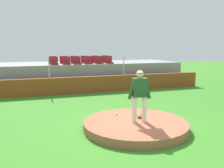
# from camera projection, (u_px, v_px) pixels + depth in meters

# --- Properties ---
(ground_plane) EXTENTS (60.00, 60.00, 0.00)m
(ground_plane) POSITION_uv_depth(u_px,v_px,m) (135.00, 129.00, 8.10)
(ground_plane) COLOR #398324
(pitchers_mound) EXTENTS (3.45, 3.45, 0.26)m
(pitchers_mound) POSITION_uv_depth(u_px,v_px,m) (135.00, 125.00, 8.08)
(pitchers_mound) COLOR #A45F43
(pitchers_mound) RESTS_ON ground_plane
(pitcher) EXTENTS (0.79, 0.32, 1.73)m
(pitcher) POSITION_uv_depth(u_px,v_px,m) (140.00, 92.00, 7.85)
(pitcher) COLOR silver
(pitcher) RESTS_ON pitchers_mound
(baseball) EXTENTS (0.07, 0.07, 0.07)m
(baseball) POSITION_uv_depth(u_px,v_px,m) (117.00, 114.00, 8.83)
(baseball) COLOR white
(baseball) RESTS_ON pitchers_mound
(fielding_glove) EXTENTS (0.36, 0.31, 0.11)m
(fielding_glove) POSITION_uv_depth(u_px,v_px,m) (141.00, 116.00, 8.45)
(fielding_glove) COLOR brown
(fielding_glove) RESTS_ON pitchers_mound
(brick_barrier) EXTENTS (15.04, 0.40, 0.96)m
(brick_barrier) POSITION_uv_depth(u_px,v_px,m) (88.00, 84.00, 14.43)
(brick_barrier) COLOR brown
(brick_barrier) RESTS_ON ground_plane
(fence_post_left) EXTENTS (0.06, 0.06, 1.13)m
(fence_post_left) POSITION_uv_depth(u_px,v_px,m) (49.00, 68.00, 13.56)
(fence_post_left) COLOR silver
(fence_post_left) RESTS_ON brick_barrier
(fence_post_right) EXTENTS (0.06, 0.06, 1.13)m
(fence_post_right) POSITION_uv_depth(u_px,v_px,m) (124.00, 66.00, 15.00)
(fence_post_right) COLOR silver
(fence_post_right) RESTS_ON brick_barrier
(bleacher_platform) EXTENTS (13.91, 4.04, 1.60)m
(bleacher_platform) POSITION_uv_depth(u_px,v_px,m) (78.00, 74.00, 16.97)
(bleacher_platform) COLOR gray
(bleacher_platform) RESTS_ON ground_plane
(stadium_chair_0) EXTENTS (0.48, 0.44, 0.50)m
(stadium_chair_0) POSITION_uv_depth(u_px,v_px,m) (54.00, 62.00, 14.85)
(stadium_chair_0) COLOR maroon
(stadium_chair_0) RESTS_ON bleacher_platform
(stadium_chair_1) EXTENTS (0.48, 0.44, 0.50)m
(stadium_chair_1) POSITION_uv_depth(u_px,v_px,m) (67.00, 62.00, 15.09)
(stadium_chair_1) COLOR maroon
(stadium_chair_1) RESTS_ON bleacher_platform
(stadium_chair_2) EXTENTS (0.48, 0.44, 0.50)m
(stadium_chair_2) POSITION_uv_depth(u_px,v_px,m) (77.00, 62.00, 15.28)
(stadium_chair_2) COLOR maroon
(stadium_chair_2) RESTS_ON bleacher_platform
(stadium_chair_3) EXTENTS (0.48, 0.44, 0.50)m
(stadium_chair_3) POSITION_uv_depth(u_px,v_px,m) (88.00, 62.00, 15.55)
(stadium_chair_3) COLOR maroon
(stadium_chair_3) RESTS_ON bleacher_platform
(stadium_chair_4) EXTENTS (0.48, 0.44, 0.50)m
(stadium_chair_4) POSITION_uv_depth(u_px,v_px,m) (99.00, 61.00, 15.76)
(stadium_chair_4) COLOR maroon
(stadium_chair_4) RESTS_ON bleacher_platform
(stadium_chair_5) EXTENTS (0.48, 0.44, 0.50)m
(stadium_chair_5) POSITION_uv_depth(u_px,v_px,m) (109.00, 61.00, 15.96)
(stadium_chair_5) COLOR maroon
(stadium_chair_5) RESTS_ON bleacher_platform
(stadium_chair_6) EXTENTS (0.48, 0.44, 0.50)m
(stadium_chair_6) POSITION_uv_depth(u_px,v_px,m) (53.00, 61.00, 15.70)
(stadium_chair_6) COLOR maroon
(stadium_chair_6) RESTS_ON bleacher_platform
(stadium_chair_7) EXTENTS (0.48, 0.44, 0.50)m
(stadium_chair_7) POSITION_uv_depth(u_px,v_px,m) (64.00, 61.00, 15.95)
(stadium_chair_7) COLOR maroon
(stadium_chair_7) RESTS_ON bleacher_platform
(stadium_chair_8) EXTENTS (0.48, 0.44, 0.50)m
(stadium_chair_8) POSITION_uv_depth(u_px,v_px,m) (74.00, 61.00, 16.13)
(stadium_chair_8) COLOR maroon
(stadium_chair_8) RESTS_ON bleacher_platform
(stadium_chair_9) EXTENTS (0.48, 0.44, 0.50)m
(stadium_chair_9) POSITION_uv_depth(u_px,v_px,m) (85.00, 61.00, 16.34)
(stadium_chair_9) COLOR maroon
(stadium_chair_9) RESTS_ON bleacher_platform
(stadium_chair_10) EXTENTS (0.48, 0.44, 0.50)m
(stadium_chair_10) POSITION_uv_depth(u_px,v_px,m) (95.00, 61.00, 16.58)
(stadium_chair_10) COLOR maroon
(stadium_chair_10) RESTS_ON bleacher_platform
(stadium_chair_11) EXTENTS (0.48, 0.44, 0.50)m
(stadium_chair_11) POSITION_uv_depth(u_px,v_px,m) (105.00, 60.00, 16.86)
(stadium_chair_11) COLOR maroon
(stadium_chair_11) RESTS_ON bleacher_platform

